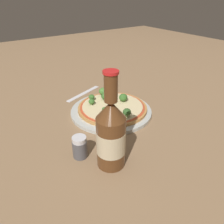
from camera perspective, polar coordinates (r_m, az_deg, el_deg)
The scene contains 14 objects.
ground_plane at distance 0.80m, azimuth 0.87°, elevation -0.16°, with size 3.00×3.00×0.00m, color #846647.
plate at distance 0.80m, azimuth -0.22°, elevation 0.26°, with size 0.29×0.29×0.01m.
pizza at distance 0.79m, azimuth 0.12°, elevation 1.23°, with size 0.25×0.25×0.01m.
broccoli_floret_0 at distance 0.79m, azimuth -5.35°, elevation 2.72°, with size 0.02×0.02×0.02m.
broccoli_floret_1 at distance 0.83m, azimuth -1.82°, elevation 4.14°, with size 0.03×0.03×0.03m.
broccoli_floret_2 at distance 0.81m, azimuth 2.96°, elevation 3.81°, with size 0.03×0.03×0.03m.
broccoli_floret_3 at distance 0.73m, azimuth -1.79°, elevation 0.59°, with size 0.02×0.02×0.02m.
broccoli_floret_4 at distance 0.82m, azimuth -5.35°, elevation 3.91°, with size 0.02×0.02×0.02m.
broccoli_floret_5 at distance 0.71m, azimuth 3.92°, elevation -0.03°, with size 0.03×0.03×0.03m.
broccoli_floret_6 at distance 0.71m, azimuth 0.43°, elevation -0.27°, with size 0.03×0.03×0.03m.
broccoli_floret_7 at distance 0.86m, azimuth -2.27°, elevation 5.43°, with size 0.04×0.04×0.03m.
beer_bottle at distance 0.53m, azimuth -0.27°, elevation -5.84°, with size 0.07×0.07×0.25m.
pepper_shaker at distance 0.59m, azimuth -8.40°, elevation -9.04°, with size 0.04×0.04×0.06m.
fork at distance 0.95m, azimuth -7.46°, elevation 4.85°, with size 0.08×0.18×0.00m.
Camera 1 is at (0.56, -0.41, 0.40)m, focal length 35.00 mm.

